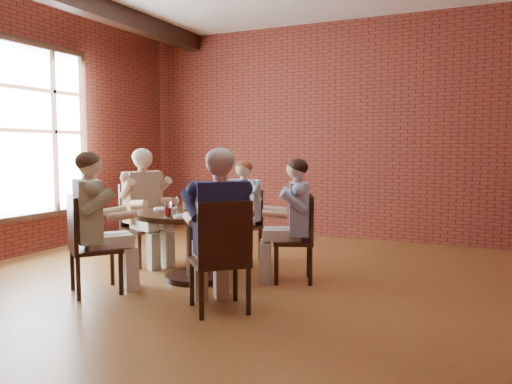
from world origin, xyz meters
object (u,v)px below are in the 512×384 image
at_px(chair_b, 245,222).
at_px(diner_d, 95,223).
at_px(diner_a, 293,221).
at_px(chair_d, 85,241).
at_px(diner_c, 145,207).
at_px(diner_b, 242,211).
at_px(smartphone, 197,216).
at_px(chair_a, 301,235).
at_px(chair_e, 222,253).
at_px(dining_table, 195,231).
at_px(chair_c, 141,220).
at_px(diner_e, 219,230).

relative_size(chair_b, diner_d, 0.65).
distance_m(diner_a, chair_d, 2.11).
bearing_deg(diner_a, diner_c, -111.73).
distance_m(diner_b, smartphone, 1.40).
relative_size(chair_a, chair_e, 0.94).
distance_m(chair_a, diner_d, 2.11).
bearing_deg(dining_table, chair_a, 21.85).
xyz_separation_m(dining_table, chair_c, (-1.04, 0.43, -0.00)).
xyz_separation_m(chair_b, diner_b, (-0.00, -0.08, 0.14)).
relative_size(chair_a, chair_b, 1.03).
bearing_deg(chair_e, diner_d, -44.49).
bearing_deg(chair_c, dining_table, -90.00).
bearing_deg(diner_b, chair_c, -148.26).
relative_size(chair_b, diner_c, 0.64).
height_order(chair_b, diner_b, diner_b).
xyz_separation_m(chair_c, diner_d, (0.41, -1.25, 0.17)).
relative_size(chair_d, diner_d, 0.70).
bearing_deg(smartphone, diner_d, -139.61).
bearing_deg(diner_e, chair_b, -113.68).
bearing_deg(diner_c, chair_e, -103.05).
xyz_separation_m(chair_b, diner_c, (-1.02, -0.70, 0.22)).
relative_size(diner_b, diner_c, 0.89).
bearing_deg(chair_d, chair_a, -105.50).
xyz_separation_m(chair_b, diner_d, (-0.70, -1.92, 0.20)).
bearing_deg(chair_a, dining_table, -90.00).
relative_size(diner_a, diner_d, 0.94).
distance_m(chair_a, diner_b, 1.16).
xyz_separation_m(chair_b, chair_d, (-0.76, -1.99, 0.03)).
relative_size(diner_b, chair_e, 1.28).
relative_size(dining_table, chair_c, 1.32).
height_order(diner_b, chair_d, diner_b).
xyz_separation_m(chair_b, smartphone, (0.19, -1.46, 0.26)).
distance_m(diner_a, diner_d, 2.02).
height_order(chair_a, chair_d, chair_d).
bearing_deg(chair_b, diner_d, -106.33).
bearing_deg(chair_c, diner_a, -68.64).
height_order(diner_a, diner_d, diner_d).
xyz_separation_m(diner_c, smartphone, (1.21, -0.76, 0.05)).
bearing_deg(dining_table, chair_b, 86.28).
xyz_separation_m(diner_a, chair_b, (-0.91, 0.70, -0.16)).
height_order(chair_b, smartphone, chair_b).
height_order(diner_b, diner_c, diner_c).
distance_m(diner_a, chair_c, 2.03).
bearing_deg(diner_b, chair_b, 90.00).
bearing_deg(dining_table, diner_b, 86.28).
bearing_deg(dining_table, diner_c, 157.71).
xyz_separation_m(chair_c, smartphone, (1.30, -0.80, 0.23)).
bearing_deg(diner_b, dining_table, -90.00).
bearing_deg(diner_e, chair_d, -38.66).
height_order(chair_b, diner_e, diner_e).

